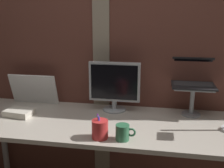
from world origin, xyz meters
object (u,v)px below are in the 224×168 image
at_px(monitor, 114,84).
at_px(coffee_mug, 123,132).
at_px(whiteboard_panel, 34,89).
at_px(pen_cup, 100,129).
at_px(laptop, 193,78).

bearing_deg(monitor, coffee_mug, -74.64).
distance_m(monitor, coffee_mug, 0.54).
bearing_deg(monitor, whiteboard_panel, 176.90).
height_order(monitor, coffee_mug, monitor).
relative_size(monitor, whiteboard_panel, 0.99).
distance_m(monitor, pen_cup, 0.52).
distance_m(monitor, laptop, 0.59).
distance_m(pen_cup, coffee_mug, 0.14).
relative_size(monitor, laptop, 1.27).
xyz_separation_m(laptop, whiteboard_panel, (-1.27, -0.03, -0.15)).
bearing_deg(pen_cup, monitor, 89.36).
relative_size(whiteboard_panel, coffee_mug, 3.24).
bearing_deg(pen_cup, whiteboard_panel, 142.03).
bearing_deg(monitor, laptop, 6.77).
height_order(pen_cup, coffee_mug, pen_cup).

